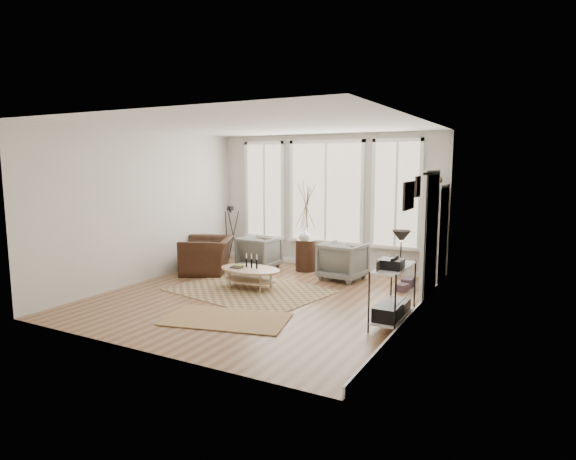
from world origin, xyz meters
The scene contains 17 objects.
room centered at (0.02, 0.03, 1.43)m, with size 5.50×5.54×2.90m.
bay_window centered at (0.00, 2.71, 1.61)m, with size 4.14×0.12×2.24m.
door centered at (2.57, 1.15, 1.12)m, with size 0.09×1.06×2.22m.
bookcase centered at (2.44, 2.23, 0.96)m, with size 0.31×0.85×2.06m.
low_shelf centered at (2.38, -0.30, 0.51)m, with size 0.38×1.08×1.30m.
wall_art centered at (2.58, -0.27, 1.88)m, with size 0.04×0.88×0.44m.
rug_main centered at (-0.39, 0.24, 0.01)m, with size 2.63×1.97×0.01m, color brown.
rug_runner centered at (0.18, -1.28, 0.01)m, with size 1.80×1.00×0.01m, color brown.
coffee_table centered at (-0.47, 0.38, 0.29)m, with size 1.19×0.77×0.54m.
armchair_left centered at (-1.19, 1.87, 0.36)m, with size 0.76×0.78×0.71m, color slate.
armchair_right centered at (0.77, 1.82, 0.37)m, with size 0.79×0.82×0.74m, color slate.
side_table centered at (-0.22, 2.18, 0.90)m, with size 0.45×0.45×1.87m.
vase centered at (-0.17, 2.02, 0.80)m, with size 0.25×0.25×0.26m, color silver.
accent_chair centered at (-1.96, 1.05, 0.37)m, with size 0.98×1.12×0.73m, color #331B10.
tripod_camera centered at (-2.04, 2.03, 0.61)m, with size 0.46×0.46×1.31m.
book_stack_near centered at (2.05, 1.85, 0.08)m, with size 0.20×0.25×0.16m, color brown.
book_stack_far centered at (2.05, 1.49, 0.07)m, with size 0.16×0.21×0.13m, color brown.
Camera 1 is at (4.20, -6.87, 2.29)m, focal length 30.00 mm.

